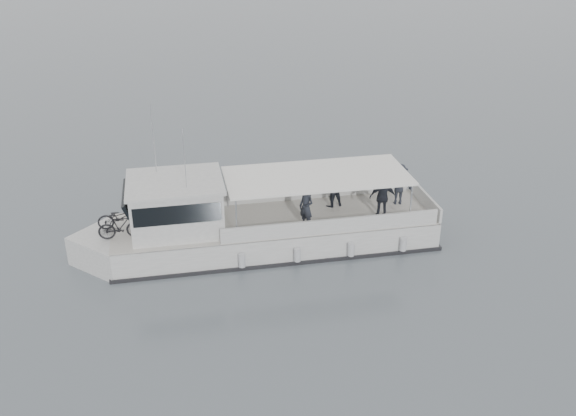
# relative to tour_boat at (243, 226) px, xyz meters

# --- Properties ---
(ground) EXTENTS (1400.00, 1400.00, 0.00)m
(ground) POSITION_rel_tour_boat_xyz_m (4.92, -1.68, -0.94)
(ground) COLOR #535B61
(ground) RESTS_ON ground
(tour_boat) EXTENTS (13.37, 7.22, 5.71)m
(tour_boat) POSITION_rel_tour_boat_xyz_m (0.00, 0.00, 0.00)
(tour_boat) COLOR silver
(tour_boat) RESTS_ON ground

